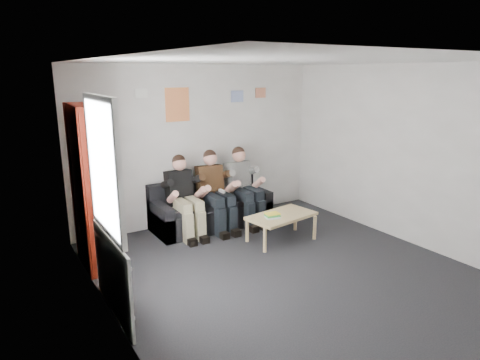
{
  "coord_description": "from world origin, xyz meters",
  "views": [
    {
      "loc": [
        -3.26,
        -4.07,
        2.58
      ],
      "look_at": [
        0.07,
        1.3,
        0.97
      ],
      "focal_mm": 32.0,
      "sensor_mm": 36.0,
      "label": 1
    }
  ],
  "objects_px": {
    "person_left": "(185,197)",
    "person_middle": "(216,192)",
    "bookshelf": "(91,187)",
    "person_right": "(244,187)",
    "sofa": "(210,210)",
    "coffee_table": "(281,218)"
  },
  "relations": [
    {
      "from": "bookshelf",
      "to": "person_middle",
      "type": "distance_m",
      "value": 2.11
    },
    {
      "from": "bookshelf",
      "to": "person_right",
      "type": "relative_size",
      "value": 1.64
    },
    {
      "from": "sofa",
      "to": "person_middle",
      "type": "relative_size",
      "value": 1.51
    },
    {
      "from": "coffee_table",
      "to": "person_left",
      "type": "relative_size",
      "value": 0.82
    },
    {
      "from": "bookshelf",
      "to": "coffee_table",
      "type": "height_order",
      "value": "bookshelf"
    },
    {
      "from": "person_middle",
      "to": "person_right",
      "type": "xyz_separation_m",
      "value": [
        0.56,
        0.0,
        0.0
      ]
    },
    {
      "from": "bookshelf",
      "to": "person_right",
      "type": "xyz_separation_m",
      "value": [
        2.6,
        0.31,
        -0.44
      ]
    },
    {
      "from": "sofa",
      "to": "person_middle",
      "type": "distance_m",
      "value": 0.42
    },
    {
      "from": "person_left",
      "to": "person_right",
      "type": "bearing_deg",
      "value": -0.76
    },
    {
      "from": "sofa",
      "to": "person_left",
      "type": "height_order",
      "value": "person_left"
    },
    {
      "from": "person_left",
      "to": "person_middle",
      "type": "relative_size",
      "value": 0.98
    },
    {
      "from": "bookshelf",
      "to": "coffee_table",
      "type": "relative_size",
      "value": 2.05
    },
    {
      "from": "coffee_table",
      "to": "person_left",
      "type": "bearing_deg",
      "value": 139.5
    },
    {
      "from": "sofa",
      "to": "person_right",
      "type": "relative_size",
      "value": 1.51
    },
    {
      "from": "coffee_table",
      "to": "person_right",
      "type": "relative_size",
      "value": 0.8
    },
    {
      "from": "person_left",
      "to": "person_middle",
      "type": "height_order",
      "value": "person_middle"
    },
    {
      "from": "sofa",
      "to": "person_middle",
      "type": "xyz_separation_m",
      "value": [
        0.0,
        -0.19,
        0.37
      ]
    },
    {
      "from": "coffee_table",
      "to": "person_middle",
      "type": "relative_size",
      "value": 0.8
    },
    {
      "from": "coffee_table",
      "to": "bookshelf",
      "type": "bearing_deg",
      "value": 165.46
    },
    {
      "from": "sofa",
      "to": "bookshelf",
      "type": "bearing_deg",
      "value": -166.11
    },
    {
      "from": "person_left",
      "to": "person_right",
      "type": "distance_m",
      "value": 1.12
    },
    {
      "from": "person_right",
      "to": "bookshelf",
      "type": "bearing_deg",
      "value": 177.49
    }
  ]
}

